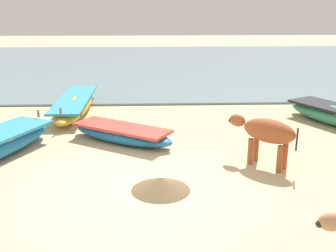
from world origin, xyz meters
name	(u,v)px	position (x,y,z in m)	size (l,w,h in m)	color
ground	(143,186)	(0.00, 0.00, 0.00)	(80.00, 80.00, 0.00)	#CCB789
sea_water	(149,64)	(0.00, 16.59, 0.04)	(60.00, 20.00, 0.08)	slate
fishing_boat_0	(122,133)	(-0.60, 2.68, 0.24)	(3.00, 2.34, 0.63)	#1E669E
fishing_boat_6	(75,104)	(-2.39, 5.77, 0.27)	(1.05, 4.64, 0.69)	gold
cow_adult_rust	(266,132)	(2.70, 0.95, 0.78)	(1.42, 1.35, 1.09)	#9E4C28
debris_pile_1	(161,184)	(0.36, -0.20, 0.13)	(1.16, 1.16, 0.27)	brown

